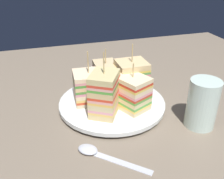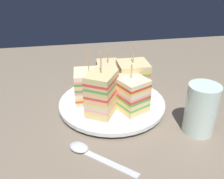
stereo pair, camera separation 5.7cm
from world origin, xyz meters
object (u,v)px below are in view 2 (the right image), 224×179
plate (112,103)px  drinking_glass (200,112)px  sandwich_wedge_0 (90,86)px  sandwich_wedge_2 (131,94)px  sandwich_wedge_3 (132,80)px  sandwich_wedge_4 (108,77)px  napkin (116,70)px  chip_pile (106,96)px  sandwich_wedge_1 (102,93)px  spoon (86,151)px

plate → drinking_glass: bearing=142.2°
sandwich_wedge_0 → drinking_glass: sandwich_wedge_0 is taller
sandwich_wedge_2 → sandwich_wedge_3: sandwich_wedge_3 is taller
sandwich_wedge_2 → sandwich_wedge_3: (-1.64, -4.99, 0.63)cm
drinking_glass → sandwich_wedge_3: bearing=-51.5°
sandwich_wedge_3 → sandwich_wedge_4: size_ratio=1.18×
napkin → chip_pile: bearing=71.9°
chip_pile → napkin: chip_pile is taller
sandwich_wedge_1 → sandwich_wedge_4: size_ratio=1.26×
chip_pile → drinking_glass: (-16.62, 12.11, 1.37)cm
sandwich_wedge_2 → sandwich_wedge_3: size_ratio=0.82×
spoon → napkin: size_ratio=0.98×
plate → napkin: bearing=-104.2°
plate → spoon: bearing=62.9°
sandwich_wedge_3 → sandwich_wedge_4: sandwich_wedge_3 is taller
plate → chip_pile: chip_pile is taller
drinking_glass → napkin: bearing=-72.4°
sandwich_wedge_3 → napkin: 19.79cm
sandwich_wedge_1 → sandwich_wedge_2: bearing=-56.4°
plate → sandwich_wedge_4: (-0.02, -5.06, 4.27)cm
sandwich_wedge_3 → chip_pile: (6.33, 0.85, -2.93)cm
plate → drinking_glass: (-15.23, 11.83, 3.37)cm
spoon → drinking_glass: size_ratio=1.14×
sandwich_wedge_3 → spoon: (12.26, 15.42, -5.50)cm
sandwich_wedge_4 → chip_pile: (1.41, 4.77, -2.27)cm
sandwich_wedge_3 → napkin: sandwich_wedge_3 is taller
sandwich_wedge_1 → sandwich_wedge_2: sandwich_wedge_1 is taller
plate → sandwich_wedge_3: (-4.94, -1.14, 4.93)cm
sandwich_wedge_1 → spoon: (4.42, 10.13, -5.76)cm
sandwich_wedge_1 → spoon: sandwich_wedge_1 is taller
chip_pile → napkin: size_ratio=0.63×
chip_pile → sandwich_wedge_0: bearing=-22.6°
sandwich_wedge_2 → sandwich_wedge_0: bearing=30.2°
plate → sandwich_wedge_1: 7.25cm
napkin → spoon: bearing=70.2°
sandwich_wedge_1 → spoon: bearing=-172.8°
sandwich_wedge_0 → drinking_glass: 24.16cm
sandwich_wedge_0 → sandwich_wedge_1: size_ratio=0.87×
sandwich_wedge_1 → drinking_glass: 19.77cm
drinking_glass → sandwich_wedge_2: bearing=-33.8°
sandwich_wedge_0 → spoon: sandwich_wedge_0 is taller
sandwich_wedge_3 → napkin: size_ratio=1.08×
sandwich_wedge_4 → drinking_glass: sandwich_wedge_4 is taller
plate → sandwich_wedge_2: size_ratio=2.32×
napkin → drinking_glass: (-10.15, 31.92, 4.10)cm
sandwich_wedge_2 → sandwich_wedge_1: bearing=67.5°
sandwich_wedge_1 → sandwich_wedge_3: size_ratio=1.06×
sandwich_wedge_2 → drinking_glass: bearing=-149.1°
sandwich_wedge_0 → sandwich_wedge_1: 6.23cm
sandwich_wedge_2 → napkin: bearing=-29.6°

